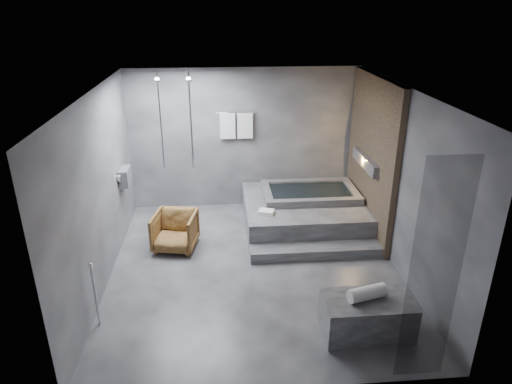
{
  "coord_description": "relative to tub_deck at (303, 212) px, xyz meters",
  "views": [
    {
      "loc": [
        -0.51,
        -6.24,
        3.95
      ],
      "look_at": [
        0.05,
        0.3,
        1.18
      ],
      "focal_mm": 32.0,
      "sensor_mm": 36.0,
      "label": 1
    }
  ],
  "objects": [
    {
      "name": "driftwood_chair",
      "position": [
        -2.34,
        -0.7,
        0.07
      ],
      "size": [
        0.82,
        0.83,
        0.65
      ],
      "primitive_type": "imported",
      "rotation": [
        0.0,
        0.0,
        -0.19
      ],
      "color": "#422910",
      "rests_on": "ground"
    },
    {
      "name": "room",
      "position": [
        -0.65,
        -1.21,
        1.48
      ],
      "size": [
        5.0,
        5.04,
        2.82
      ],
      "color": "#313133",
      "rests_on": "ground"
    },
    {
      "name": "tub_step",
      "position": [
        0.0,
        -1.18,
        -0.16
      ],
      "size": [
        2.2,
        0.36,
        0.18
      ],
      "primitive_type": "cube",
      "color": "#363639",
      "rests_on": "ground"
    },
    {
      "name": "deck_towel",
      "position": [
        -0.76,
        -0.53,
        0.28
      ],
      "size": [
        0.31,
        0.27,
        0.07
      ],
      "primitive_type": "cube",
      "rotation": [
        0.0,
        0.0,
        -0.32
      ],
      "color": "white",
      "rests_on": "tub_deck"
    },
    {
      "name": "concrete_bench",
      "position": [
        0.25,
        -3.12,
        0.0
      ],
      "size": [
        1.13,
        0.62,
        0.5
      ],
      "primitive_type": "cube",
      "rotation": [
        0.0,
        0.0,
        0.0
      ],
      "color": "#333335",
      "rests_on": "ground"
    },
    {
      "name": "tub_deck",
      "position": [
        0.0,
        0.0,
        0.0
      ],
      "size": [
        2.2,
        2.0,
        0.5
      ],
      "primitive_type": "cube",
      "color": "#363639",
      "rests_on": "ground"
    },
    {
      "name": "rolled_towel",
      "position": [
        0.22,
        -3.1,
        0.34
      ],
      "size": [
        0.52,
        0.3,
        0.18
      ],
      "primitive_type": "cylinder",
      "rotation": [
        0.0,
        1.57,
        0.26
      ],
      "color": "white",
      "rests_on": "concrete_bench"
    }
  ]
}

